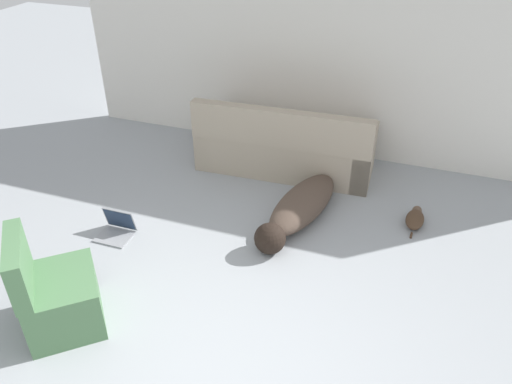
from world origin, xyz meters
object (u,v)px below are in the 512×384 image
laptop_open (117,227)px  side_chair (56,295)px  couch (285,148)px  cat (415,219)px  dog (299,208)px

laptop_open → side_chair: side_chair is taller
couch → laptop_open: 2.19m
couch → side_chair: 3.14m
couch → laptop_open: (-1.20, -1.82, -0.21)m
couch → side_chair: couch is taller
couch → laptop_open: size_ratio=6.19×
cat → laptop_open: laptop_open is taller
cat → laptop_open: 3.04m
couch → side_chair: bearing=69.9°
laptop_open → side_chair: (0.24, -1.18, 0.22)m
couch → cat: (1.60, -0.64, -0.23)m
dog → laptop_open: (-1.65, -0.83, -0.07)m
side_chair → dog: bearing=-76.1°
laptop_open → cat: bearing=22.2°
couch → side_chair: (-0.96, -2.99, 0.00)m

